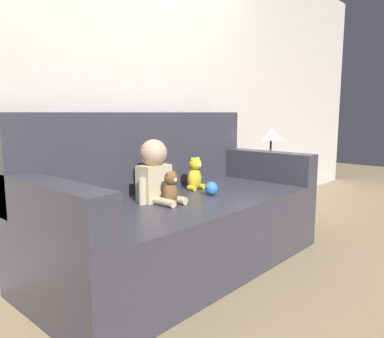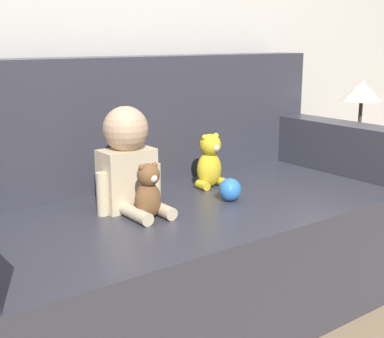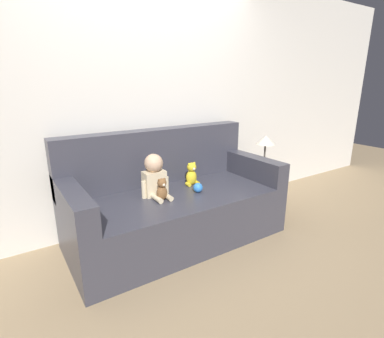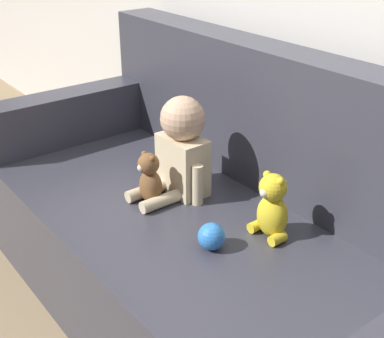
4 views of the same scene
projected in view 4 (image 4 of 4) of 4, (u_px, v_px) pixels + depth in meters
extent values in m
plane|color=#9E8460|center=(199.00, 317.00, 2.17)|extent=(12.00, 12.00, 0.00)
cube|color=#383842|center=(199.00, 269.00, 2.06)|extent=(2.03, 0.94, 0.48)
cube|color=#383842|center=(279.00, 122.00, 2.04)|extent=(2.03, 0.18, 0.56)
cube|color=#383842|center=(79.00, 114.00, 2.56)|extent=(0.16, 0.94, 0.24)
cube|color=beige|center=(183.00, 165.00, 2.08)|extent=(0.20, 0.12, 0.23)
sphere|color=tan|center=(183.00, 118.00, 1.99)|extent=(0.17, 0.17, 0.17)
cylinder|color=beige|center=(146.00, 191.00, 2.08)|extent=(0.05, 0.16, 0.05)
cylinder|color=beige|center=(160.00, 201.00, 2.00)|extent=(0.05, 0.16, 0.05)
cylinder|color=beige|center=(162.00, 164.00, 2.16)|extent=(0.04, 0.04, 0.16)
cylinder|color=beige|center=(197.00, 185.00, 2.00)|extent=(0.04, 0.04, 0.16)
ellipsoid|color=brown|center=(151.00, 186.00, 2.02)|extent=(0.10, 0.08, 0.13)
sphere|color=brown|center=(149.00, 164.00, 1.97)|extent=(0.08, 0.08, 0.08)
sphere|color=brown|center=(144.00, 154.00, 1.98)|extent=(0.02, 0.02, 0.02)
sphere|color=brown|center=(152.00, 159.00, 1.94)|extent=(0.02, 0.02, 0.02)
sphere|color=beige|center=(141.00, 168.00, 1.96)|extent=(0.03, 0.03, 0.03)
ellipsoid|color=yellow|center=(272.00, 216.00, 1.81)|extent=(0.11, 0.09, 0.16)
sphere|color=yellow|center=(273.00, 187.00, 1.76)|extent=(0.09, 0.09, 0.09)
sphere|color=yellow|center=(267.00, 175.00, 1.76)|extent=(0.03, 0.03, 0.03)
sphere|color=yellow|center=(281.00, 181.00, 1.72)|extent=(0.03, 0.03, 0.03)
sphere|color=beige|center=(265.00, 193.00, 1.74)|extent=(0.03, 0.03, 0.03)
cylinder|color=yellow|center=(257.00, 226.00, 1.86)|extent=(0.04, 0.06, 0.04)
cylinder|color=yellow|center=(278.00, 239.00, 1.79)|extent=(0.04, 0.06, 0.04)
sphere|color=#337FDB|center=(211.00, 236.00, 1.75)|extent=(0.09, 0.09, 0.09)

